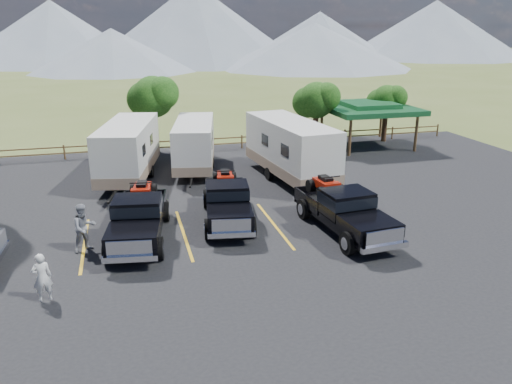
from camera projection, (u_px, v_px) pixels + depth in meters
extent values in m
plane|color=#4D5B26|center=(253.00, 272.00, 17.92)|extent=(320.00, 320.00, 0.00)
cube|color=black|center=(235.00, 239.00, 20.66)|extent=(44.00, 34.00, 0.04)
cube|color=gold|center=(85.00, 244.00, 20.10)|extent=(0.12, 5.50, 0.01)
cube|color=gold|center=(184.00, 234.00, 21.08)|extent=(0.12, 5.50, 0.01)
cube|color=gold|center=(274.00, 225.00, 22.06)|extent=(0.12, 5.50, 0.01)
cube|color=gold|center=(357.00, 216.00, 23.04)|extent=(0.12, 5.50, 0.01)
cylinder|color=black|center=(315.00, 130.00, 35.26)|extent=(0.39, 0.39, 2.80)
sphere|color=#163F0F|center=(316.00, 100.00, 34.60)|extent=(2.52, 2.52, 2.52)
sphere|color=#163F0F|center=(326.00, 97.00, 34.23)|extent=(1.98, 1.98, 1.98)
sphere|color=#163F0F|center=(308.00, 102.00, 34.89)|extent=(2.16, 2.16, 2.16)
cylinder|color=black|center=(385.00, 125.00, 37.69)|extent=(0.38, 0.38, 2.52)
sphere|color=#163F0F|center=(387.00, 100.00, 37.10)|extent=(2.24, 2.24, 2.24)
sphere|color=#163F0F|center=(396.00, 97.00, 36.77)|extent=(1.76, 1.76, 1.76)
sphere|color=#163F0F|center=(379.00, 102.00, 37.36)|extent=(1.92, 1.92, 1.92)
cylinder|color=black|center=(155.00, 131.00, 34.35)|extent=(0.41, 0.41, 3.08)
sphere|color=#163F0F|center=(153.00, 97.00, 33.62)|extent=(2.80, 2.80, 2.80)
sphere|color=#163F0F|center=(163.00, 93.00, 33.21)|extent=(2.20, 2.20, 2.20)
sphere|color=#163F0F|center=(145.00, 99.00, 33.95)|extent=(2.40, 2.40, 2.40)
cylinder|color=brown|center=(64.00, 152.00, 32.75)|extent=(0.12, 0.12, 1.00)
cylinder|color=brown|center=(127.00, 149.00, 33.73)|extent=(0.12, 0.12, 1.00)
cylinder|color=brown|center=(186.00, 145.00, 34.71)|extent=(0.12, 0.12, 1.00)
cylinder|color=brown|center=(242.00, 142.00, 35.69)|extent=(0.12, 0.12, 1.00)
cylinder|color=brown|center=(295.00, 139.00, 36.68)|extent=(0.12, 0.12, 1.00)
cylinder|color=brown|center=(345.00, 136.00, 37.66)|extent=(0.12, 0.12, 1.00)
cylinder|color=brown|center=(392.00, 133.00, 38.64)|extent=(0.12, 0.12, 1.00)
cylinder|color=brown|center=(437.00, 130.00, 39.62)|extent=(0.12, 0.12, 1.00)
cube|color=brown|center=(214.00, 144.00, 35.22)|extent=(36.00, 0.06, 0.08)
cube|color=brown|center=(214.00, 139.00, 35.09)|extent=(36.00, 0.06, 0.08)
cylinder|color=brown|center=(350.00, 137.00, 33.37)|extent=(0.20, 0.20, 2.60)
cylinder|color=brown|center=(322.00, 124.00, 37.95)|extent=(0.20, 0.20, 2.60)
cylinder|color=brown|center=(416.00, 134.00, 34.60)|extent=(0.20, 0.20, 2.60)
cylinder|color=brown|center=(381.00, 121.00, 39.18)|extent=(0.20, 0.20, 2.60)
cube|color=#164F28|center=(368.00, 109.00, 35.82)|extent=(6.20, 6.20, 0.35)
cube|color=#164F28|center=(368.00, 104.00, 35.72)|extent=(3.50, 3.50, 0.35)
cone|color=slate|center=(53.00, 32.00, 113.91)|extent=(44.00, 44.00, 14.00)
cone|color=slate|center=(195.00, 23.00, 117.46)|extent=(52.00, 52.00, 18.00)
cone|color=slate|center=(319.00, 35.00, 132.25)|extent=(40.00, 40.00, 12.00)
cone|color=slate|center=(434.00, 29.00, 135.96)|extent=(50.00, 50.00, 15.00)
cone|color=slate|center=(112.00, 50.00, 95.14)|extent=(32.00, 32.00, 8.00)
cone|color=slate|center=(314.00, 46.00, 102.05)|extent=(40.00, 40.00, 9.00)
cube|color=black|center=(139.00, 225.00, 20.35)|extent=(2.66, 5.88, 0.36)
cube|color=black|center=(133.00, 235.00, 18.43)|extent=(2.16, 2.06, 0.50)
cube|color=black|center=(138.00, 210.00, 20.01)|extent=(2.08, 1.82, 1.00)
cube|color=black|center=(137.00, 206.00, 19.96)|extent=(2.13, 1.88, 0.45)
cube|color=black|center=(143.00, 204.00, 21.95)|extent=(2.25, 2.65, 0.55)
cube|color=silver|center=(129.00, 248.00, 17.49)|extent=(1.59, 0.32, 0.55)
cube|color=silver|center=(130.00, 259.00, 17.55)|extent=(1.96, 0.47, 0.22)
cube|color=silver|center=(146.00, 202.00, 23.18)|extent=(1.95, 0.45, 0.22)
cylinder|color=black|center=(108.00, 251.00, 18.45)|extent=(0.43, 0.93, 0.90)
cylinder|color=black|center=(159.00, 248.00, 18.65)|extent=(0.43, 0.93, 0.90)
cylinder|color=black|center=(123.00, 213.00, 22.16)|extent=(0.43, 0.93, 0.90)
cylinder|color=black|center=(165.00, 211.00, 22.36)|extent=(0.43, 0.93, 0.90)
cube|color=maroon|center=(142.00, 190.00, 21.74)|extent=(0.88, 1.38, 0.35)
cube|color=black|center=(142.00, 184.00, 21.66)|extent=(0.51, 0.80, 0.18)
cube|color=maroon|center=(141.00, 191.00, 21.19)|extent=(0.84, 0.46, 0.22)
cylinder|color=black|center=(140.00, 183.00, 21.17)|extent=(0.89, 0.19, 0.06)
cylinder|color=black|center=(130.00, 198.00, 21.24)|extent=(0.34, 0.59, 0.56)
cylinder|color=black|center=(152.00, 198.00, 21.33)|extent=(0.34, 0.59, 0.56)
cylinder|color=black|center=(133.00, 190.00, 22.27)|extent=(0.34, 0.59, 0.56)
cylinder|color=black|center=(154.00, 190.00, 22.36)|extent=(0.34, 0.59, 0.56)
cube|color=black|center=(227.00, 208.00, 22.32)|extent=(2.58, 5.72, 0.35)
cube|color=black|center=(230.00, 215.00, 20.45)|extent=(2.10, 2.00, 0.48)
cube|color=black|center=(227.00, 194.00, 21.99)|extent=(2.02, 1.76, 0.97)
cube|color=black|center=(227.00, 191.00, 21.94)|extent=(2.07, 1.83, 0.44)
cube|color=black|center=(225.00, 190.00, 23.87)|extent=(2.18, 2.57, 0.53)
cube|color=silver|center=(231.00, 226.00, 19.54)|extent=(1.54, 0.31, 0.53)
cube|color=silver|center=(232.00, 235.00, 19.60)|extent=(1.90, 0.46, 0.21)
cube|color=silver|center=(224.00, 189.00, 25.07)|extent=(1.90, 0.44, 0.21)
cylinder|color=black|center=(208.00, 229.00, 20.47)|extent=(0.42, 0.90, 0.87)
cylinder|color=black|center=(252.00, 227.00, 20.66)|extent=(0.42, 0.90, 0.87)
cylinder|color=black|center=(206.00, 199.00, 24.08)|extent=(0.42, 0.90, 0.87)
cylinder|color=black|center=(244.00, 197.00, 24.27)|extent=(0.42, 0.90, 0.87)
cube|color=maroon|center=(225.00, 177.00, 23.67)|extent=(0.86, 1.34, 0.34)
cube|color=black|center=(225.00, 172.00, 23.59)|extent=(0.49, 0.78, 0.17)
cube|color=maroon|center=(226.00, 179.00, 23.13)|extent=(0.82, 0.45, 0.21)
cylinder|color=black|center=(225.00, 171.00, 23.12)|extent=(0.87, 0.19, 0.06)
cylinder|color=black|center=(216.00, 185.00, 23.18)|extent=(0.33, 0.57, 0.54)
cylinder|color=black|center=(235.00, 184.00, 23.27)|extent=(0.33, 0.57, 0.54)
cylinder|color=black|center=(216.00, 178.00, 24.18)|extent=(0.33, 0.57, 0.54)
cylinder|color=black|center=(233.00, 178.00, 24.28)|extent=(0.33, 0.57, 0.54)
cube|color=black|center=(344.00, 218.00, 21.12)|extent=(2.34, 5.90, 0.36)
cube|color=black|center=(370.00, 226.00, 19.27)|extent=(2.09, 1.98, 0.51)
cube|color=black|center=(347.00, 202.00, 20.78)|extent=(2.03, 1.73, 1.01)
cube|color=black|center=(347.00, 199.00, 20.73)|extent=(2.07, 1.80, 0.46)
cube|color=black|center=(325.00, 198.00, 22.65)|extent=(2.14, 2.58, 0.56)
cube|color=silver|center=(385.00, 237.00, 18.36)|extent=(1.62, 0.22, 0.56)
cube|color=silver|center=(385.00, 247.00, 18.43)|extent=(1.99, 0.35, 0.22)
cube|color=silver|center=(313.00, 197.00, 23.84)|extent=(1.99, 0.33, 0.22)
cylinder|color=black|center=(348.00, 243.00, 19.08)|extent=(0.38, 0.93, 0.91)
cylinder|color=black|center=(390.00, 236.00, 19.69)|extent=(0.38, 0.93, 0.91)
cylinder|color=black|center=(304.00, 209.00, 22.65)|extent=(0.38, 0.93, 0.91)
cylinder|color=black|center=(341.00, 204.00, 23.27)|extent=(0.38, 0.93, 0.91)
cube|color=maroon|center=(325.00, 184.00, 22.44)|extent=(0.82, 1.37, 0.35)
cube|color=black|center=(326.00, 179.00, 22.36)|extent=(0.47, 0.79, 0.18)
cube|color=maroon|center=(331.00, 185.00, 21.91)|extent=(0.84, 0.42, 0.22)
cylinder|color=black|center=(331.00, 177.00, 21.89)|extent=(0.91, 0.14, 0.06)
cylinder|color=black|center=(322.00, 193.00, 21.86)|extent=(0.31, 0.59, 0.57)
cylinder|color=black|center=(340.00, 191.00, 22.15)|extent=(0.31, 0.59, 0.57)
cylinder|color=black|center=(311.00, 186.00, 22.85)|extent=(0.31, 0.59, 0.57)
cylinder|color=black|center=(328.00, 184.00, 23.14)|extent=(0.31, 0.59, 0.57)
cube|color=silver|center=(128.00, 147.00, 28.06)|extent=(3.89, 7.75, 2.67)
cube|color=#846E5B|center=(130.00, 165.00, 28.39)|extent=(3.92, 7.80, 0.59)
cube|color=black|center=(98.00, 150.00, 26.16)|extent=(0.21, 0.87, 0.59)
cube|color=black|center=(144.00, 150.00, 26.27)|extent=(0.21, 0.87, 0.59)
cylinder|color=black|center=(112.00, 172.00, 28.78)|extent=(0.39, 0.73, 0.69)
cylinder|color=black|center=(151.00, 171.00, 28.88)|extent=(0.39, 0.73, 0.69)
cube|color=black|center=(112.00, 197.00, 24.14)|extent=(0.49, 1.77, 0.10)
cube|color=silver|center=(194.00, 142.00, 30.07)|extent=(3.47, 7.09, 2.45)
cube|color=#846E5B|center=(195.00, 157.00, 30.37)|extent=(3.50, 7.13, 0.54)
cube|color=black|center=(173.00, 144.00, 28.32)|extent=(0.18, 0.80, 0.54)
cube|color=black|center=(212.00, 144.00, 28.45)|extent=(0.18, 0.80, 0.54)
cylinder|color=black|center=(179.00, 163.00, 30.71)|extent=(0.35, 0.67, 0.63)
cylinder|color=black|center=(212.00, 163.00, 30.84)|extent=(0.35, 0.67, 0.63)
cube|color=black|center=(191.00, 182.00, 26.49)|extent=(0.43, 1.62, 0.09)
cube|color=silver|center=(290.00, 146.00, 28.01)|extent=(3.31, 7.96, 2.78)
cube|color=#846E5B|center=(290.00, 164.00, 28.35)|extent=(3.34, 8.00, 0.62)
cube|color=black|center=(285.00, 150.00, 25.78)|extent=(0.12, 0.92, 0.62)
cube|color=black|center=(327.00, 146.00, 26.64)|extent=(0.12, 0.92, 0.62)
cylinder|color=black|center=(269.00, 174.00, 28.39)|extent=(0.34, 0.75, 0.72)
cylinder|color=black|center=(306.00, 170.00, 29.19)|extent=(0.34, 0.75, 0.72)
cube|color=black|center=(332.00, 196.00, 24.23)|extent=(0.33, 1.86, 0.10)
cube|color=silver|center=(1.00, 254.00, 17.85)|extent=(0.25, 2.04, 0.23)
imported|color=silver|center=(42.00, 277.00, 15.75)|extent=(0.67, 0.52, 1.63)
imported|color=gray|center=(84.00, 228.00, 19.25)|extent=(1.15, 1.06, 1.92)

